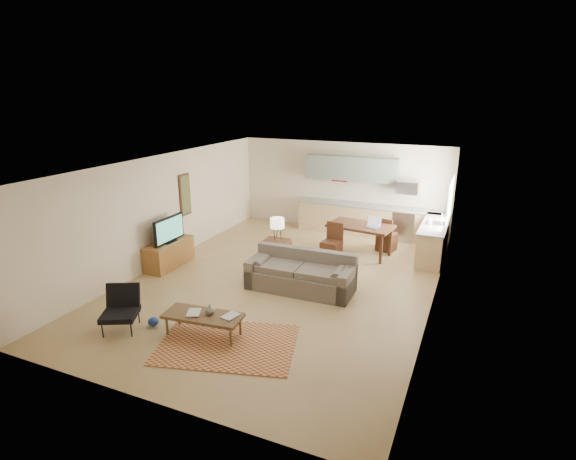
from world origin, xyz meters
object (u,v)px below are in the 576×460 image
at_px(tv_credenza, 169,254).
at_px(dining_table, 360,240).
at_px(sofa, 301,272).
at_px(console_table, 277,253).
at_px(armchair, 120,310).
at_px(coffee_table, 204,325).

height_order(tv_credenza, dining_table, dining_table).
relative_size(sofa, console_table, 3.42).
height_order(tv_credenza, console_table, console_table).
bearing_deg(dining_table, armchair, -110.22).
distance_m(coffee_table, dining_table, 5.33).
bearing_deg(tv_credenza, armchair, -68.24).
height_order(armchair, console_table, armchair).
distance_m(coffee_table, tv_credenza, 3.62).
distance_m(sofa, coffee_table, 2.63).
relative_size(coffee_table, dining_table, 0.86).
relative_size(armchair, tv_credenza, 0.58).
relative_size(coffee_table, tv_credenza, 1.02).
height_order(coffee_table, tv_credenza, tv_credenza).
bearing_deg(coffee_table, console_table, 86.99).
bearing_deg(console_table, tv_credenza, -157.99).
bearing_deg(sofa, tv_credenza, 178.93).
height_order(sofa, dining_table, sofa).
bearing_deg(dining_table, coffee_table, -98.22).
relative_size(sofa, dining_table, 1.47).
xyz_separation_m(console_table, dining_table, (1.64, 1.62, 0.06)).
bearing_deg(console_table, sofa, -45.99).
bearing_deg(armchair, console_table, 45.39).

